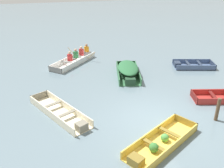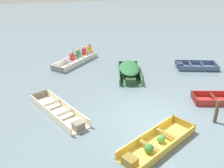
{
  "view_description": "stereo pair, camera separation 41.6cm",
  "coord_description": "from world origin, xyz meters",
  "px_view_note": "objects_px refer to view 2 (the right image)",
  "views": [
    {
      "loc": [
        -4.02,
        -7.96,
        5.74
      ],
      "look_at": [
        -0.98,
        3.12,
        0.35
      ],
      "focal_mm": 40.0,
      "sensor_mm": 36.0,
      "label": 1
    },
    {
      "loc": [
        -3.62,
        -8.06,
        5.74
      ],
      "look_at": [
        -0.98,
        3.12,
        0.35
      ],
      "focal_mm": 40.0,
      "sensor_mm": 36.0,
      "label": 2
    }
  ],
  "objects_px": {
    "skiff_red_mid_moored": "(224,99)",
    "skiff_green_near_moored": "(129,70)",
    "rowboat_white_with_crew": "(78,59)",
    "mooring_post": "(217,111)",
    "dinghy_yellow_foreground": "(155,144)",
    "skiff_cream_far_moored": "(59,112)",
    "skiff_slate_blue_outer_moored": "(194,66)"
  },
  "relations": [
    {
      "from": "skiff_slate_blue_outer_moored",
      "to": "skiff_green_near_moored",
      "type": "bearing_deg",
      "value": -176.02
    },
    {
      "from": "skiff_red_mid_moored",
      "to": "mooring_post",
      "type": "distance_m",
      "value": 2.08
    },
    {
      "from": "dinghy_yellow_foreground",
      "to": "skiff_slate_blue_outer_moored",
      "type": "height_order",
      "value": "dinghy_yellow_foreground"
    },
    {
      "from": "skiff_green_near_moored",
      "to": "mooring_post",
      "type": "height_order",
      "value": "mooring_post"
    },
    {
      "from": "skiff_green_near_moored",
      "to": "skiff_slate_blue_outer_moored",
      "type": "distance_m",
      "value": 4.36
    },
    {
      "from": "skiff_green_near_moored",
      "to": "rowboat_white_with_crew",
      "type": "distance_m",
      "value": 4.07
    },
    {
      "from": "skiff_green_near_moored",
      "to": "skiff_slate_blue_outer_moored",
      "type": "height_order",
      "value": "skiff_green_near_moored"
    },
    {
      "from": "skiff_red_mid_moored",
      "to": "skiff_slate_blue_outer_moored",
      "type": "xyz_separation_m",
      "value": [
        0.87,
        4.21,
        0.0
      ]
    },
    {
      "from": "skiff_green_near_moored",
      "to": "skiff_red_mid_moored",
      "type": "relative_size",
      "value": 1.1
    },
    {
      "from": "rowboat_white_with_crew",
      "to": "skiff_red_mid_moored",
      "type": "bearing_deg",
      "value": -49.18
    },
    {
      "from": "skiff_red_mid_moored",
      "to": "skiff_slate_blue_outer_moored",
      "type": "height_order",
      "value": "skiff_slate_blue_outer_moored"
    },
    {
      "from": "skiff_red_mid_moored",
      "to": "dinghy_yellow_foreground",
      "type": "bearing_deg",
      "value": -152.09
    },
    {
      "from": "dinghy_yellow_foreground",
      "to": "skiff_red_mid_moored",
      "type": "xyz_separation_m",
      "value": [
        4.42,
        2.34,
        -0.01
      ]
    },
    {
      "from": "skiff_cream_far_moored",
      "to": "mooring_post",
      "type": "xyz_separation_m",
      "value": [
        6.13,
        -2.04,
        0.39
      ]
    },
    {
      "from": "skiff_red_mid_moored",
      "to": "skiff_slate_blue_outer_moored",
      "type": "relative_size",
      "value": 1.05
    },
    {
      "from": "skiff_green_near_moored",
      "to": "mooring_post",
      "type": "bearing_deg",
      "value": -69.34
    },
    {
      "from": "mooring_post",
      "to": "rowboat_white_with_crew",
      "type": "bearing_deg",
      "value": 118.62
    },
    {
      "from": "skiff_red_mid_moored",
      "to": "skiff_green_near_moored",
      "type": "bearing_deg",
      "value": 131.61
    },
    {
      "from": "skiff_green_near_moored",
      "to": "skiff_cream_far_moored",
      "type": "height_order",
      "value": "skiff_green_near_moored"
    },
    {
      "from": "skiff_cream_far_moored",
      "to": "skiff_green_near_moored",
      "type": "bearing_deg",
      "value": 38.77
    },
    {
      "from": "rowboat_white_with_crew",
      "to": "mooring_post",
      "type": "bearing_deg",
      "value": -61.38
    },
    {
      "from": "rowboat_white_with_crew",
      "to": "mooring_post",
      "type": "relative_size",
      "value": 3.3
    },
    {
      "from": "dinghy_yellow_foreground",
      "to": "skiff_cream_far_moored",
      "type": "bearing_deg",
      "value": 137.06
    },
    {
      "from": "skiff_slate_blue_outer_moored",
      "to": "mooring_post",
      "type": "xyz_separation_m",
      "value": [
        -2.33,
        -5.65,
        0.39
      ]
    },
    {
      "from": "dinghy_yellow_foreground",
      "to": "skiff_cream_far_moored",
      "type": "distance_m",
      "value": 4.33
    },
    {
      "from": "skiff_slate_blue_outer_moored",
      "to": "mooring_post",
      "type": "bearing_deg",
      "value": -112.41
    },
    {
      "from": "skiff_green_near_moored",
      "to": "skiff_cream_far_moored",
      "type": "relative_size",
      "value": 0.86
    },
    {
      "from": "dinghy_yellow_foreground",
      "to": "skiff_green_near_moored",
      "type": "height_order",
      "value": "skiff_green_near_moored"
    },
    {
      "from": "dinghy_yellow_foreground",
      "to": "skiff_cream_far_moored",
      "type": "xyz_separation_m",
      "value": [
        -3.17,
        2.95,
        -0.0
      ]
    },
    {
      "from": "rowboat_white_with_crew",
      "to": "mooring_post",
      "type": "distance_m",
      "value": 9.65
    },
    {
      "from": "dinghy_yellow_foreground",
      "to": "skiff_green_near_moored",
      "type": "xyz_separation_m",
      "value": [
        0.95,
        6.25,
        0.28
      ]
    },
    {
      "from": "skiff_red_mid_moored",
      "to": "rowboat_white_with_crew",
      "type": "xyz_separation_m",
      "value": [
        -6.08,
        7.04,
        0.11
      ]
    }
  ]
}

